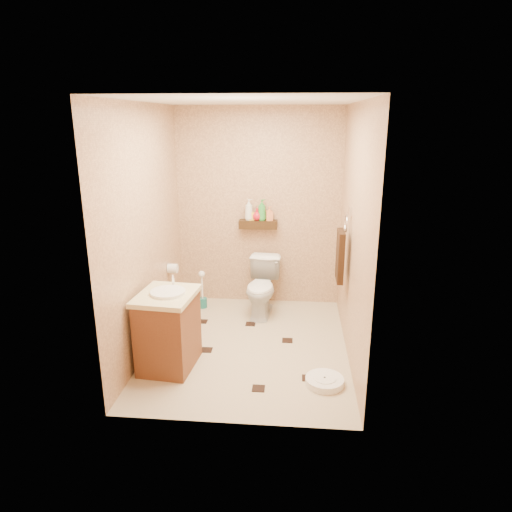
# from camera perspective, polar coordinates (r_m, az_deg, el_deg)

# --- Properties ---
(ground) EXTENTS (2.50, 2.50, 0.00)m
(ground) POSITION_cam_1_polar(r_m,az_deg,el_deg) (4.80, -0.96, -11.17)
(ground) COLOR tan
(ground) RESTS_ON ground
(wall_back) EXTENTS (2.00, 0.04, 2.40)m
(wall_back) POSITION_cam_1_polar(r_m,az_deg,el_deg) (5.58, 0.33, 5.97)
(wall_back) COLOR tan
(wall_back) RESTS_ON ground
(wall_front) EXTENTS (2.00, 0.04, 2.40)m
(wall_front) POSITION_cam_1_polar(r_m,az_deg,el_deg) (3.17, -3.43, -2.55)
(wall_front) COLOR tan
(wall_front) RESTS_ON ground
(wall_left) EXTENTS (0.04, 2.50, 2.40)m
(wall_left) POSITION_cam_1_polar(r_m,az_deg,el_deg) (4.58, -13.60, 3.07)
(wall_left) COLOR tan
(wall_left) RESTS_ON ground
(wall_right) EXTENTS (0.04, 2.50, 2.40)m
(wall_right) POSITION_cam_1_polar(r_m,az_deg,el_deg) (4.37, 12.12, 2.54)
(wall_right) COLOR tan
(wall_right) RESTS_ON ground
(ceiling) EXTENTS (2.00, 2.50, 0.02)m
(ceiling) POSITION_cam_1_polar(r_m,az_deg,el_deg) (4.24, -1.13, 18.84)
(ceiling) COLOR silver
(ceiling) RESTS_ON wall_back
(wall_shelf) EXTENTS (0.46, 0.14, 0.10)m
(wall_shelf) POSITION_cam_1_polar(r_m,az_deg,el_deg) (5.54, 0.26, 3.99)
(wall_shelf) COLOR #38240F
(wall_shelf) RESTS_ON wall_back
(floor_accents) EXTENTS (1.30, 1.41, 0.01)m
(floor_accents) POSITION_cam_1_polar(r_m,az_deg,el_deg) (4.76, -0.73, -11.39)
(floor_accents) COLOR black
(floor_accents) RESTS_ON ground
(toilet) EXTENTS (0.42, 0.68, 0.67)m
(toilet) POSITION_cam_1_polar(r_m,az_deg,el_deg) (5.41, 0.75, -3.95)
(toilet) COLOR white
(toilet) RESTS_ON ground
(vanity) EXTENTS (0.55, 0.64, 0.85)m
(vanity) POSITION_cam_1_polar(r_m,az_deg,el_deg) (4.36, -10.91, -8.95)
(vanity) COLOR brown
(vanity) RESTS_ON ground
(bathroom_scale) EXTENTS (0.39, 0.39, 0.07)m
(bathroom_scale) POSITION_cam_1_polar(r_m,az_deg,el_deg) (4.21, 8.56, -15.20)
(bathroom_scale) COLOR white
(bathroom_scale) RESTS_ON ground
(toilet_brush) EXTENTS (0.11, 0.11, 0.48)m
(toilet_brush) POSITION_cam_1_polar(r_m,az_deg,el_deg) (5.68, -6.72, -4.83)
(toilet_brush) COLOR #196661
(toilet_brush) RESTS_ON ground
(towel_ring) EXTENTS (0.12, 0.30, 0.76)m
(towel_ring) POSITION_cam_1_polar(r_m,az_deg,el_deg) (4.67, 10.53, 0.30)
(towel_ring) COLOR silver
(towel_ring) RESTS_ON wall_right
(toilet_paper) EXTENTS (0.12, 0.11, 0.12)m
(toilet_paper) POSITION_cam_1_polar(r_m,az_deg,el_deg) (5.32, -10.37, -1.53)
(toilet_paper) COLOR white
(toilet_paper) RESTS_ON wall_left
(bottle_a) EXTENTS (0.13, 0.13, 0.26)m
(bottle_a) POSITION_cam_1_polar(r_m,az_deg,el_deg) (5.51, -0.89, 5.83)
(bottle_a) COLOR silver
(bottle_a) RESTS_ON wall_shelf
(bottle_b) EXTENTS (0.09, 0.09, 0.15)m
(bottle_b) POSITION_cam_1_polar(r_m,az_deg,el_deg) (5.52, -0.62, 5.26)
(bottle_b) COLOR yellow
(bottle_b) RESTS_ON wall_shelf
(bottle_c) EXTENTS (0.15, 0.15, 0.15)m
(bottle_c) POSITION_cam_1_polar(r_m,az_deg,el_deg) (5.51, 0.14, 5.25)
(bottle_c) COLOR red
(bottle_c) RESTS_ON wall_shelf
(bottle_d) EXTENTS (0.14, 0.14, 0.25)m
(bottle_d) POSITION_cam_1_polar(r_m,az_deg,el_deg) (5.50, 0.74, 5.78)
(bottle_d) COLOR green
(bottle_d) RESTS_ON wall_shelf
(bottle_e) EXTENTS (0.10, 0.10, 0.17)m
(bottle_e) POSITION_cam_1_polar(r_m,az_deg,el_deg) (5.50, 1.65, 5.34)
(bottle_e) COLOR #EA834E
(bottle_e) RESTS_ON wall_shelf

